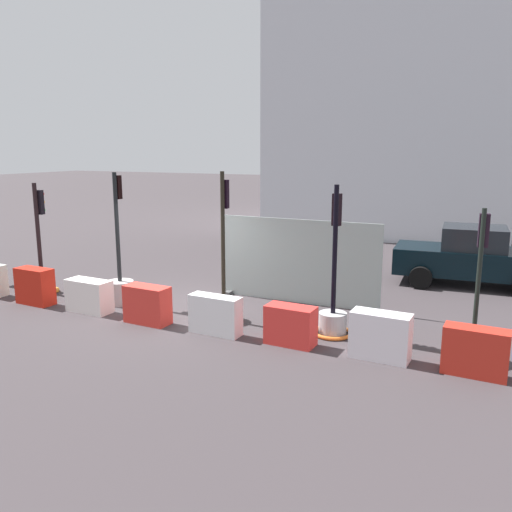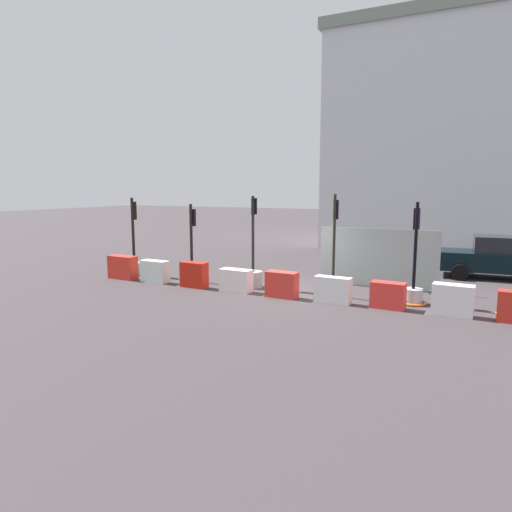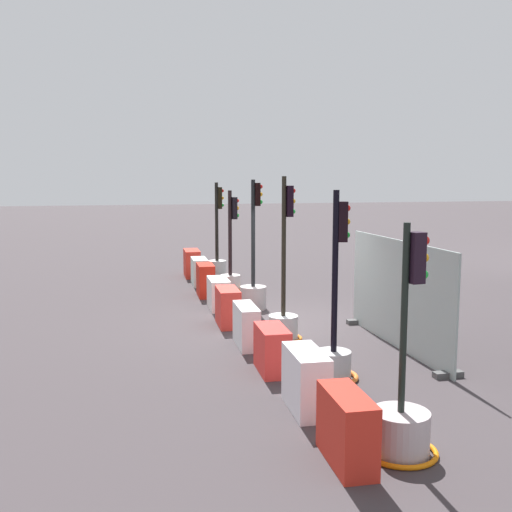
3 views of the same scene
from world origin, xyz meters
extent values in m
plane|color=#3C3538|center=(0.00, 0.00, 0.00)|extent=(120.00, 120.00, 0.00)
cylinder|color=silver|center=(-6.85, -0.11, 0.24)|extent=(0.62, 0.62, 0.48)
cylinder|color=black|center=(-6.85, -0.11, 1.79)|extent=(0.11, 0.11, 2.61)
cube|color=black|center=(-6.87, 0.01, 2.58)|extent=(0.18, 0.15, 0.72)
sphere|color=red|center=(-6.88, 0.10, 2.82)|extent=(0.10, 0.10, 0.10)
sphere|color=orange|center=(-6.88, 0.10, 2.58)|extent=(0.10, 0.10, 0.10)
sphere|color=green|center=(-6.88, 0.10, 2.34)|extent=(0.10, 0.10, 0.10)
cylinder|color=silver|center=(-3.97, -0.22, 0.23)|extent=(0.58, 0.58, 0.46)
cylinder|color=black|center=(-3.97, -0.22, 1.67)|extent=(0.11, 0.11, 2.44)
cube|color=black|center=(-3.96, -0.10, 2.39)|extent=(0.19, 0.16, 0.63)
sphere|color=red|center=(-3.95, -0.01, 2.60)|extent=(0.11, 0.11, 0.11)
sphere|color=orange|center=(-3.95, -0.01, 2.39)|extent=(0.11, 0.11, 0.11)
sphere|color=green|center=(-3.95, -0.01, 2.18)|extent=(0.11, 0.11, 0.11)
torus|color=orange|center=(-3.97, -0.22, 0.04)|extent=(0.83, 0.83, 0.08)
cylinder|color=#B4AAAA|center=(-1.45, -0.13, 0.28)|extent=(0.65, 0.65, 0.57)
cylinder|color=black|center=(-1.45, -0.13, 1.89)|extent=(0.10, 0.10, 2.64)
cube|color=black|center=(-1.46, -0.02, 2.85)|extent=(0.17, 0.15, 0.56)
sphere|color=red|center=(-1.47, 0.06, 3.04)|extent=(0.10, 0.10, 0.10)
sphere|color=orange|center=(-1.47, 0.06, 2.85)|extent=(0.10, 0.10, 0.10)
sphere|color=green|center=(-1.47, 0.06, 2.66)|extent=(0.10, 0.10, 0.10)
cylinder|color=silver|center=(1.48, -0.20, 0.25)|extent=(0.59, 0.59, 0.50)
cylinder|color=black|center=(1.48, -0.20, 1.89)|extent=(0.09, 0.09, 2.78)
cube|color=black|center=(1.49, -0.09, 2.80)|extent=(0.15, 0.13, 0.61)
sphere|color=red|center=(1.49, -0.01, 3.00)|extent=(0.09, 0.09, 0.09)
sphere|color=orange|center=(1.49, -0.01, 2.80)|extent=(0.09, 0.09, 0.09)
sphere|color=green|center=(1.49, -0.01, 2.59)|extent=(0.09, 0.09, 0.09)
torus|color=orange|center=(1.48, -0.20, 0.03)|extent=(0.77, 0.77, 0.07)
cylinder|color=#AFAEAF|center=(3.94, -0.07, 0.23)|extent=(0.57, 0.57, 0.47)
cylinder|color=black|center=(3.94, -0.07, 1.77)|extent=(0.10, 0.10, 2.60)
cube|color=black|center=(3.92, 0.05, 2.56)|extent=(0.18, 0.17, 0.64)
sphere|color=red|center=(3.90, 0.14, 2.78)|extent=(0.10, 0.10, 0.10)
sphere|color=orange|center=(3.90, 0.14, 2.56)|extent=(0.10, 0.10, 0.10)
sphere|color=green|center=(3.90, 0.14, 2.35)|extent=(0.10, 0.10, 0.10)
torus|color=orange|center=(3.94, -0.07, 0.04)|extent=(0.82, 0.82, 0.08)
cylinder|color=#B5A6A9|center=(6.62, -0.25, 0.26)|extent=(0.69, 0.69, 0.52)
cylinder|color=black|center=(6.62, -0.25, 1.64)|extent=(0.08, 0.08, 2.23)
cube|color=black|center=(6.63, -0.13, 2.35)|extent=(0.19, 0.18, 0.59)
sphere|color=red|center=(6.64, -0.03, 2.55)|extent=(0.11, 0.11, 0.11)
sphere|color=orange|center=(6.64, -0.03, 2.35)|extent=(0.11, 0.11, 0.11)
sphere|color=green|center=(6.64, -0.03, 2.16)|extent=(0.11, 0.11, 0.11)
torus|color=orange|center=(6.62, -0.25, 0.03)|extent=(0.90, 0.90, 0.06)
cube|color=red|center=(-6.66, -0.98, 0.45)|extent=(1.18, 0.53, 0.89)
cube|color=silver|center=(-5.13, -0.96, 0.41)|extent=(1.11, 0.48, 0.81)
cube|color=red|center=(-3.32, -1.04, 0.45)|extent=(0.98, 0.47, 0.89)
cube|color=white|center=(-1.67, -0.97, 0.38)|extent=(1.12, 0.52, 0.76)
cube|color=red|center=(0.06, -1.06, 0.42)|extent=(1.04, 0.49, 0.83)
cube|color=white|center=(1.73, -1.02, 0.40)|extent=(1.12, 0.41, 0.80)
cube|color=red|center=(3.36, -0.94, 0.39)|extent=(0.99, 0.50, 0.77)
cube|color=white|center=(5.09, -0.92, 0.43)|extent=(1.08, 0.49, 0.87)
cube|color=red|center=(6.69, -0.96, 0.41)|extent=(1.06, 0.45, 0.83)
cube|color=#98A7A4|center=(2.46, 1.80, 1.04)|extent=(4.12, 0.04, 2.08)
cube|color=#4C4C4C|center=(0.60, 1.80, 0.05)|extent=(0.16, 0.50, 0.10)
cube|color=#4C4C4C|center=(4.31, 1.80, 0.05)|extent=(0.16, 0.50, 0.10)
camera|label=1|loc=(6.88, -10.05, 3.76)|focal=36.96mm
camera|label=2|loc=(5.64, -14.21, 3.46)|focal=31.94mm
camera|label=3|loc=(12.74, -3.48, 3.26)|focal=41.80mm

